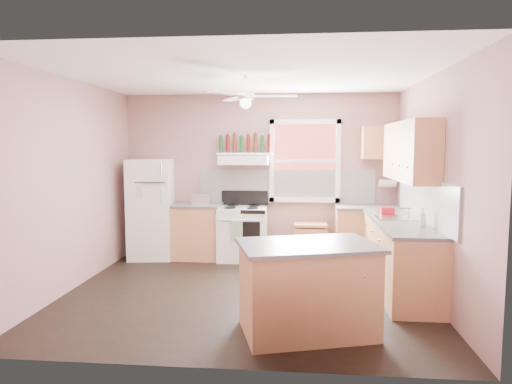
# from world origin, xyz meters

# --- Properties ---
(floor) EXTENTS (4.50, 4.50, 0.00)m
(floor) POSITION_xyz_m (0.00, 0.00, 0.00)
(floor) COLOR black
(floor) RESTS_ON ground
(ceiling) EXTENTS (4.50, 4.50, 0.00)m
(ceiling) POSITION_xyz_m (0.00, 0.00, 2.70)
(ceiling) COLOR white
(ceiling) RESTS_ON ground
(wall_back) EXTENTS (4.50, 0.05, 2.70)m
(wall_back) POSITION_xyz_m (0.00, 2.02, 1.35)
(wall_back) COLOR #936A66
(wall_back) RESTS_ON ground
(wall_right) EXTENTS (0.05, 4.00, 2.70)m
(wall_right) POSITION_xyz_m (2.27, 0.00, 1.35)
(wall_right) COLOR #936A66
(wall_right) RESTS_ON ground
(wall_left) EXTENTS (0.05, 4.00, 2.70)m
(wall_left) POSITION_xyz_m (-2.27, 0.00, 1.35)
(wall_left) COLOR #936A66
(wall_left) RESTS_ON ground
(backsplash_back) EXTENTS (2.90, 0.03, 0.55)m
(backsplash_back) POSITION_xyz_m (0.45, 1.99, 1.18)
(backsplash_back) COLOR white
(backsplash_back) RESTS_ON wall_back
(backsplash_right) EXTENTS (0.03, 2.60, 0.55)m
(backsplash_right) POSITION_xyz_m (2.23, 0.30, 1.18)
(backsplash_right) COLOR white
(backsplash_right) RESTS_ON wall_right
(window_view) EXTENTS (1.00, 0.02, 1.20)m
(window_view) POSITION_xyz_m (0.75, 1.98, 1.60)
(window_view) COLOR maroon
(window_view) RESTS_ON wall_back
(window_frame) EXTENTS (1.16, 0.07, 1.36)m
(window_frame) POSITION_xyz_m (0.75, 1.96, 1.60)
(window_frame) COLOR white
(window_frame) RESTS_ON wall_back
(refrigerator) EXTENTS (0.77, 0.75, 1.63)m
(refrigerator) POSITION_xyz_m (-1.76, 1.66, 0.81)
(refrigerator) COLOR white
(refrigerator) RESTS_ON floor
(base_cabinet_left) EXTENTS (0.90, 0.60, 0.86)m
(base_cabinet_left) POSITION_xyz_m (-1.06, 1.70, 0.43)
(base_cabinet_left) COLOR #B5764B
(base_cabinet_left) RESTS_ON floor
(counter_left) EXTENTS (0.92, 0.62, 0.04)m
(counter_left) POSITION_xyz_m (-1.06, 1.70, 0.88)
(counter_left) COLOR #4E4E50
(counter_left) RESTS_ON base_cabinet_left
(toaster) EXTENTS (0.31, 0.22, 0.18)m
(toaster) POSITION_xyz_m (-0.93, 1.63, 0.99)
(toaster) COLOR silver
(toaster) RESTS_ON counter_left
(stove) EXTENTS (0.80, 0.66, 0.86)m
(stove) POSITION_xyz_m (-0.25, 1.67, 0.43)
(stove) COLOR white
(stove) RESTS_ON floor
(range_hood) EXTENTS (0.78, 0.50, 0.14)m
(range_hood) POSITION_xyz_m (-0.23, 1.75, 1.62)
(range_hood) COLOR white
(range_hood) RESTS_ON wall_back
(bottle_shelf) EXTENTS (0.90, 0.26, 0.03)m
(bottle_shelf) POSITION_xyz_m (-0.23, 1.87, 1.72)
(bottle_shelf) COLOR white
(bottle_shelf) RESTS_ON range_hood
(cart) EXTENTS (0.53, 0.36, 0.53)m
(cart) POSITION_xyz_m (0.85, 1.75, 0.26)
(cart) COLOR #B5764B
(cart) RESTS_ON floor
(base_cabinet_corner) EXTENTS (1.00, 0.60, 0.86)m
(base_cabinet_corner) POSITION_xyz_m (1.75, 1.70, 0.43)
(base_cabinet_corner) COLOR #B5764B
(base_cabinet_corner) RESTS_ON floor
(base_cabinet_right) EXTENTS (0.60, 2.20, 0.86)m
(base_cabinet_right) POSITION_xyz_m (1.95, 0.30, 0.43)
(base_cabinet_right) COLOR #B5764B
(base_cabinet_right) RESTS_ON floor
(counter_corner) EXTENTS (1.02, 0.62, 0.04)m
(counter_corner) POSITION_xyz_m (1.75, 1.70, 0.88)
(counter_corner) COLOR #4E4E50
(counter_corner) RESTS_ON base_cabinet_corner
(counter_right) EXTENTS (0.62, 2.22, 0.04)m
(counter_right) POSITION_xyz_m (1.94, 0.30, 0.88)
(counter_right) COLOR #4E4E50
(counter_right) RESTS_ON base_cabinet_right
(sink) EXTENTS (0.55, 0.45, 0.03)m
(sink) POSITION_xyz_m (1.94, 0.50, 0.90)
(sink) COLOR silver
(sink) RESTS_ON counter_right
(faucet) EXTENTS (0.03, 0.03, 0.14)m
(faucet) POSITION_xyz_m (2.10, 0.50, 0.97)
(faucet) COLOR silver
(faucet) RESTS_ON sink
(upper_cabinet_right) EXTENTS (0.33, 1.80, 0.76)m
(upper_cabinet_right) POSITION_xyz_m (2.08, 0.50, 1.78)
(upper_cabinet_right) COLOR #B5764B
(upper_cabinet_right) RESTS_ON wall_right
(upper_cabinet_corner) EXTENTS (0.60, 0.33, 0.52)m
(upper_cabinet_corner) POSITION_xyz_m (1.95, 1.83, 1.90)
(upper_cabinet_corner) COLOR #B5764B
(upper_cabinet_corner) RESTS_ON wall_back
(paper_towel) EXTENTS (0.26, 0.12, 0.12)m
(paper_towel) POSITION_xyz_m (2.07, 1.86, 1.25)
(paper_towel) COLOR white
(paper_towel) RESTS_ON wall_back
(island) EXTENTS (1.42, 1.10, 0.86)m
(island) POSITION_xyz_m (0.75, -1.18, 0.43)
(island) COLOR #B5764B
(island) RESTS_ON floor
(island_top) EXTENTS (1.51, 1.19, 0.04)m
(island_top) POSITION_xyz_m (0.75, -1.18, 0.88)
(island_top) COLOR #4E4E50
(island_top) RESTS_ON island
(ceiling_fan_hub) EXTENTS (0.20, 0.20, 0.08)m
(ceiling_fan_hub) POSITION_xyz_m (0.00, 0.00, 2.45)
(ceiling_fan_hub) COLOR white
(ceiling_fan_hub) RESTS_ON ceiling
(soap_bottle) EXTENTS (0.12, 0.12, 0.22)m
(soap_bottle) POSITION_xyz_m (2.11, -0.11, 1.01)
(soap_bottle) COLOR silver
(soap_bottle) RESTS_ON counter_right
(red_caddy) EXTENTS (0.19, 0.14, 0.10)m
(red_caddy) POSITION_xyz_m (1.88, 0.82, 0.95)
(red_caddy) COLOR #A70E1B
(red_caddy) RESTS_ON counter_right
(wine_bottles) EXTENTS (0.86, 0.06, 0.31)m
(wine_bottles) POSITION_xyz_m (-0.23, 1.87, 1.88)
(wine_bottles) COLOR #143819
(wine_bottles) RESTS_ON bottle_shelf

